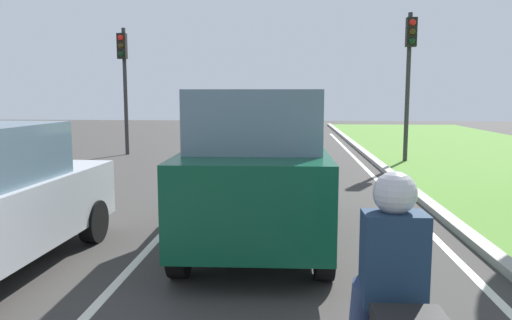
{
  "coord_description": "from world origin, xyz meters",
  "views": [
    {
      "loc": [
        1.34,
        1.32,
        2.22
      ],
      "look_at": [
        0.8,
        9.09,
        1.2
      ],
      "focal_mm": 35.26,
      "sensor_mm": 36.0,
      "label": 1
    }
  ],
  "objects_px": {
    "rider_person": "(393,256)",
    "traffic_light_near_right": "(410,61)",
    "car_suv_ahead": "(257,166)",
    "traffic_light_overhead_left": "(124,69)"
  },
  "relations": [
    {
      "from": "rider_person",
      "to": "traffic_light_near_right",
      "type": "bearing_deg",
      "value": 75.99
    },
    {
      "from": "car_suv_ahead",
      "to": "traffic_light_near_right",
      "type": "height_order",
      "value": "traffic_light_near_right"
    },
    {
      "from": "traffic_light_overhead_left",
      "to": "traffic_light_near_right",
      "type": "bearing_deg",
      "value": -9.33
    },
    {
      "from": "traffic_light_near_right",
      "to": "car_suv_ahead",
      "type": "bearing_deg",
      "value": -114.93
    },
    {
      "from": "traffic_light_near_right",
      "to": "traffic_light_overhead_left",
      "type": "xyz_separation_m",
      "value": [
        -9.8,
        1.61,
        -0.14
      ]
    },
    {
      "from": "traffic_light_near_right",
      "to": "traffic_light_overhead_left",
      "type": "relative_size",
      "value": 1.04
    },
    {
      "from": "rider_person",
      "to": "traffic_light_overhead_left",
      "type": "height_order",
      "value": "traffic_light_overhead_left"
    },
    {
      "from": "car_suv_ahead",
      "to": "traffic_light_overhead_left",
      "type": "bearing_deg",
      "value": 116.3
    },
    {
      "from": "car_suv_ahead",
      "to": "rider_person",
      "type": "xyz_separation_m",
      "value": [
        1.16,
        -4.18,
        0.02
      ]
    },
    {
      "from": "car_suv_ahead",
      "to": "traffic_light_near_right",
      "type": "relative_size",
      "value": 0.95
    }
  ]
}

